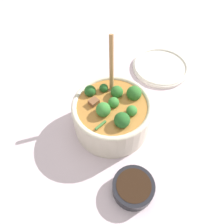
% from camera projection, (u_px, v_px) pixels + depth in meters
% --- Properties ---
extents(ground_plane, '(4.00, 4.00, 0.00)m').
position_uv_depth(ground_plane, '(112.00, 125.00, 0.68)').
color(ground_plane, silver).
extents(stew_bowl, '(0.23, 0.23, 0.25)m').
position_uv_depth(stew_bowl, '(112.00, 113.00, 0.63)').
color(stew_bowl, beige).
rests_on(stew_bowl, ground_plane).
extents(condiment_bowl, '(0.11, 0.11, 0.04)m').
position_uv_depth(condiment_bowl, '(133.00, 187.00, 0.54)').
color(condiment_bowl, black).
rests_on(condiment_bowl, ground_plane).
extents(empty_plate, '(0.21, 0.21, 0.02)m').
position_uv_depth(empty_plate, '(161.00, 67.00, 0.82)').
color(empty_plate, silver).
rests_on(empty_plate, ground_plane).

